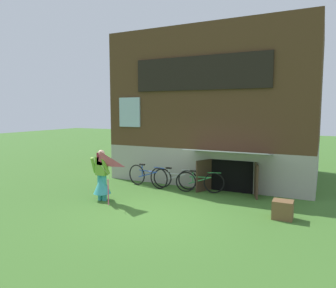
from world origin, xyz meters
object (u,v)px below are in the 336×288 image
person (102,179)px  bicycle_blue (148,176)px  wooden_crate (283,210)px  bicycle_silver (175,178)px  kite (101,164)px  bicycle_green (200,182)px

person → bicycle_blue: size_ratio=0.88×
person → wooden_crate: size_ratio=3.13×
bicycle_silver → wooden_crate: bicycle_silver is taller
kite → bicycle_blue: (0.04, 2.54, -0.82)m
kite → bicycle_silver: bearing=69.8°
bicycle_green → bicycle_blue: size_ratio=0.90×
kite → bicycle_silver: size_ratio=0.93×
bicycle_blue → bicycle_green: bearing=11.9°
bicycle_silver → bicycle_blue: size_ratio=0.92×
person → kite: bearing=-63.0°
person → bicycle_blue: person is taller
bicycle_green → bicycle_silver: bearing=156.9°
bicycle_green → wooden_crate: size_ratio=3.19×
bicycle_green → bicycle_silver: 0.97m
bicycle_silver → bicycle_blue: 0.99m
bicycle_green → person: bearing=-152.6°
bicycle_green → wooden_crate: 3.11m
person → bicycle_silver: (1.35, 2.27, -0.28)m
kite → bicycle_silver: (1.01, 2.74, -0.85)m
bicycle_silver → wooden_crate: 4.03m
person → wooden_crate: person is taller
bicycle_green → bicycle_blue: bearing=166.5°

